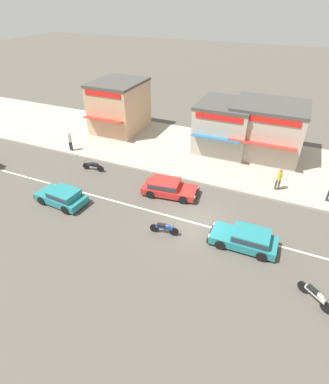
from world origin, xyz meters
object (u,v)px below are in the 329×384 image
(pedestrian_by_shop, at_px, (279,178))
(shopfront_far_kios, at_px, (119,106))
(shopfront_mid_block, at_px, (224,126))
(hatchback_teal_0, at_px, (62,196))
(hatchback_red_5, at_px, (168,187))
(motorcycle_0, at_px, (93,166))
(motorcycle_1, at_px, (164,228))
(motorcycle_2, at_px, (315,295))
(shopfront_corner_warung, at_px, (267,129))
(hatchback_teal_1, at_px, (246,238))
(pedestrian_far_end, at_px, (70,140))

(pedestrian_by_shop, bearing_deg, shopfront_far_kios, 161.53)
(pedestrian_by_shop, xyz_separation_m, shopfront_mid_block, (-5.44, 5.32, 1.10))
(hatchback_teal_0, distance_m, hatchback_red_5, 7.30)
(motorcycle_0, distance_m, shopfront_mid_block, 11.98)
(motorcycle_1, distance_m, pedestrian_by_shop, 9.41)
(hatchback_teal_0, bearing_deg, shopfront_far_kios, 102.99)
(motorcycle_2, bearing_deg, motorcycle_0, 159.69)
(motorcycle_2, bearing_deg, shopfront_far_kios, 142.71)
(motorcycle_2, distance_m, shopfront_corner_warung, 15.55)
(motorcycle_0, relative_size, motorcycle_1, 1.07)
(shopfront_mid_block, bearing_deg, shopfront_far_kios, 179.47)
(hatchback_red_5, height_order, shopfront_far_kios, shopfront_far_kios)
(pedestrian_by_shop, relative_size, shopfront_corner_warung, 0.29)
(pedestrian_by_shop, height_order, shopfront_mid_block, shopfront_mid_block)
(motorcycle_1, height_order, pedestrian_by_shop, pedestrian_by_shop)
(pedestrian_by_shop, distance_m, shopfront_far_kios, 17.19)
(hatchback_teal_0, distance_m, motorcycle_1, 7.63)
(motorcycle_1, relative_size, shopfront_mid_block, 0.31)
(motorcycle_2, bearing_deg, hatchback_teal_0, 174.41)
(hatchback_teal_1, height_order, shopfront_mid_block, shopfront_mid_block)
(pedestrian_far_end, height_order, shopfront_far_kios, shopfront_far_kios)
(hatchback_red_5, distance_m, pedestrian_by_shop, 7.96)
(hatchback_teal_0, distance_m, shopfront_corner_warung, 17.53)
(pedestrian_by_shop, distance_m, shopfront_corner_warung, 6.14)
(pedestrian_by_shop, bearing_deg, hatchback_red_5, -153.66)
(motorcycle_1, relative_size, shopfront_corner_warung, 0.30)
(motorcycle_1, xyz_separation_m, shopfront_corner_warung, (3.80, 13.22, 1.95))
(shopfront_mid_block, bearing_deg, pedestrian_by_shop, -44.36)
(hatchback_red_5, relative_size, pedestrian_far_end, 2.40)
(hatchback_red_5, distance_m, motorcycle_1, 4.23)
(motorcycle_1, bearing_deg, motorcycle_2, -10.31)
(motorcycle_0, xyz_separation_m, shopfront_mid_block, (8.60, 8.13, 1.83))
(hatchback_teal_0, relative_size, motorcycle_1, 2.09)
(motorcycle_0, height_order, pedestrian_far_end, pedestrian_far_end)
(hatchback_red_5, height_order, pedestrian_by_shop, pedestrian_by_shop)
(hatchback_teal_1, xyz_separation_m, shopfront_mid_block, (-4.47, 11.93, 1.67))
(motorcycle_0, relative_size, shopfront_mid_block, 0.33)
(motorcycle_1, relative_size, pedestrian_by_shop, 1.04)
(hatchback_teal_1, xyz_separation_m, motorcycle_0, (-13.07, 3.80, -0.17))
(hatchback_teal_0, relative_size, shopfront_far_kios, 0.60)
(pedestrian_far_end, bearing_deg, hatchback_teal_1, -19.16)
(pedestrian_far_end, relative_size, shopfront_corner_warung, 0.29)
(pedestrian_by_shop, bearing_deg, motorcycle_0, -168.69)
(shopfront_mid_block, height_order, shopfront_far_kios, shopfront_far_kios)
(shopfront_far_kios, bearing_deg, motorcycle_2, -37.29)
(hatchback_red_5, height_order, motorcycle_2, hatchback_red_5)
(motorcycle_2, relative_size, pedestrian_far_end, 0.89)
(motorcycle_0, bearing_deg, pedestrian_far_end, 151.44)
(hatchback_teal_1, distance_m, hatchback_red_5, 6.87)
(hatchback_teal_1, distance_m, pedestrian_far_end, 17.82)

